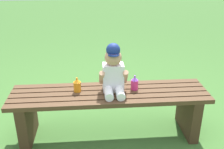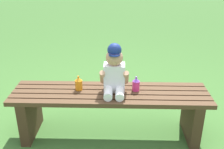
# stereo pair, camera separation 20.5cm
# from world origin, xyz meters

# --- Properties ---
(ground_plane) EXTENTS (16.00, 16.00, 0.00)m
(ground_plane) POSITION_xyz_m (0.00, 0.00, 0.00)
(ground_plane) COLOR #3D6B2D
(park_bench) EXTENTS (1.62, 0.39, 0.42)m
(park_bench) POSITION_xyz_m (0.00, 0.00, 0.29)
(park_bench) COLOR #513823
(park_bench) RESTS_ON ground_plane
(child_figure) EXTENTS (0.23, 0.27, 0.40)m
(child_figure) POSITION_xyz_m (0.03, 0.02, 0.60)
(child_figure) COLOR white
(child_figure) RESTS_ON park_bench
(sippy_cup_left) EXTENTS (0.06, 0.06, 0.12)m
(sippy_cup_left) POSITION_xyz_m (-0.26, 0.04, 0.48)
(sippy_cup_left) COLOR orange
(sippy_cup_left) RESTS_ON park_bench
(sippy_cup_right) EXTENTS (0.06, 0.06, 0.12)m
(sippy_cup_right) POSITION_xyz_m (0.21, 0.04, 0.48)
(sippy_cup_right) COLOR #E5337F
(sippy_cup_right) RESTS_ON park_bench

